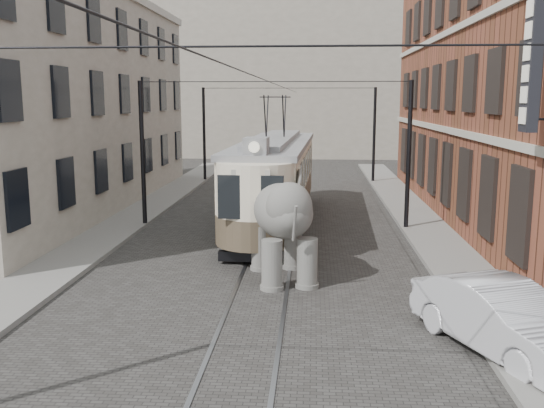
{
  "coord_description": "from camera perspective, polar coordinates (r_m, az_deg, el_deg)",
  "views": [
    {
      "loc": [
        1.42,
        -18.17,
        5.26
      ],
      "look_at": [
        0.17,
        -0.17,
        2.1
      ],
      "focal_mm": 39.61,
      "sensor_mm": 36.0,
      "label": 1
    }
  ],
  "objects": [
    {
      "name": "elephant",
      "position": [
        17.62,
        1.04,
        -2.13
      ],
      "size": [
        4.0,
        5.68,
        3.15
      ],
      "primitive_type": null,
      "rotation": [
        0.0,
        0.0,
        0.24
      ],
      "color": "slate",
      "rests_on": "ground"
    },
    {
      "name": "sidewalk_left",
      "position": [
        20.48,
        -19.0,
        -5.28
      ],
      "size": [
        2.0,
        60.0,
        0.15
      ],
      "primitive_type": "cube",
      "color": "slate",
      "rests_on": "ground"
    },
    {
      "name": "tram_rails",
      "position": [
        18.96,
        -0.47,
        -6.13
      ],
      "size": [
        1.54,
        80.0,
        0.02
      ],
      "primitive_type": null,
      "color": "slate",
      "rests_on": "ground"
    },
    {
      "name": "catenary",
      "position": [
        23.33,
        -0.02,
        4.37
      ],
      "size": [
        11.0,
        30.2,
        6.0
      ],
      "primitive_type": null,
      "color": "black",
      "rests_on": "ground"
    },
    {
      "name": "stucco_building",
      "position": [
        30.78,
        -20.06,
        8.85
      ],
      "size": [
        7.0,
        24.0,
        10.0
      ],
      "primitive_type": "cube",
      "color": "gray",
      "rests_on": "ground"
    },
    {
      "name": "parked_car",
      "position": [
        13.62,
        21.06,
        -10.1
      ],
      "size": [
        3.33,
        4.79,
        1.5
      ],
      "primitive_type": "imported",
      "rotation": [
        0.0,
        0.0,
        0.43
      ],
      "color": "#B8B7BC",
      "rests_on": "ground"
    },
    {
      "name": "sidewalk_right",
      "position": [
        19.44,
        17.56,
        -6.01
      ],
      "size": [
        2.0,
        60.0,
        0.15
      ],
      "primitive_type": "cube",
      "color": "slate",
      "rests_on": "ground"
    },
    {
      "name": "brick_building",
      "position": [
        28.81,
        23.83,
        10.57
      ],
      "size": [
        8.0,
        26.0,
        12.0
      ],
      "primitive_type": "cube",
      "color": "brown",
      "rests_on": "ground"
    },
    {
      "name": "distant_block",
      "position": [
        58.21,
        2.64,
        11.63
      ],
      "size": [
        28.0,
        10.0,
        14.0
      ],
      "primitive_type": "cube",
      "color": "gray",
      "rests_on": "ground"
    },
    {
      "name": "ground",
      "position": [
        18.96,
        -0.47,
        -6.17
      ],
      "size": [
        120.0,
        120.0,
        0.0
      ],
      "primitive_type": "plane",
      "color": "#3A3836"
    },
    {
      "name": "tram",
      "position": [
        25.45,
        0.29,
        4.16
      ],
      "size": [
        3.29,
        13.71,
        5.4
      ],
      "primitive_type": null,
      "rotation": [
        0.0,
        0.0,
        -0.04
      ],
      "color": "beige",
      "rests_on": "ground"
    }
  ]
}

